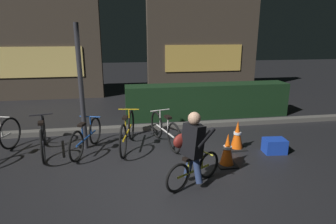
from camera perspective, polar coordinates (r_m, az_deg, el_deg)
ground_plane at (r=5.35m, az=-1.08°, el=-11.15°), size 40.00×40.00×0.00m
sidewalk_curb at (r=7.35m, az=-3.60°, el=-3.07°), size 12.00×0.24×0.12m
hedge_row at (r=8.44m, az=7.96°, el=2.30°), size 4.80×0.70×0.98m
storefront_left at (r=11.60m, az=-24.84°, el=13.71°), size 4.46×0.54×4.64m
storefront_right at (r=12.43m, az=7.01°, el=14.11°), size 4.72×0.54×4.24m
street_post at (r=6.09m, az=-17.11°, el=4.49°), size 0.10×0.10×2.62m
parked_bike_left_mid at (r=6.34m, az=-23.89°, el=-4.72°), size 0.49×1.65×0.77m
parked_bike_center_left at (r=6.13m, az=-16.16°, el=-4.93°), size 0.55×1.48×0.71m
parked_bike_center_right at (r=6.16m, az=-8.19°, el=-3.99°), size 0.47×1.71×0.80m
parked_bike_right_mid at (r=6.27m, az=-0.64°, el=-3.69°), size 0.52×1.57×0.74m
traffic_cone_near at (r=5.43m, az=11.89°, el=-7.55°), size 0.36×0.36×0.63m
traffic_cone_far at (r=6.22m, az=13.80°, el=-4.64°), size 0.36×0.36×0.63m
blue_crate at (r=6.32m, az=20.69°, el=-6.40°), size 0.47×0.36×0.30m
cyclist at (r=4.55m, az=4.87°, el=-7.47°), size 1.05×0.64×1.25m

